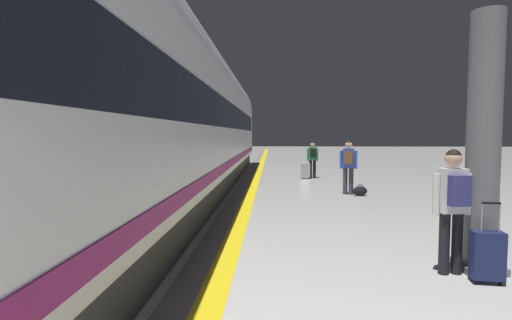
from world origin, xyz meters
The scene contains 10 objects.
safety_line_strip centered at (-0.67, 10.00, 0.00)m, with size 0.36×80.00×0.01m, color yellow.
tactile_edge_band centered at (-0.97, 10.00, 0.00)m, with size 0.57×80.00×0.01m, color slate.
high_speed_train centered at (-2.73, 8.56, 2.51)m, with size 2.94×35.39×4.97m.
passenger_near centered at (2.49, 5.51, 1.02)m, with size 0.54×0.36×1.72m.
suitcase_near centered at (2.81, 5.20, 0.37)m, with size 0.40×0.28×1.07m.
passenger_mid centered at (2.44, 12.62, 1.02)m, with size 0.53×0.38×1.72m.
duffel_bag_mid centered at (2.77, 12.37, 0.15)m, with size 0.44×0.26×0.36m.
passenger_far centered at (1.78, 17.17, 0.94)m, with size 0.50×0.32×1.59m.
suitcase_far centered at (1.46, 16.99, 0.35)m, with size 0.38×0.24×0.66m.
platform_pillar centered at (2.96, 5.70, 1.72)m, with size 0.56×0.56×3.60m.
Camera 1 is at (0.04, 0.12, 1.93)m, focal length 27.56 mm.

